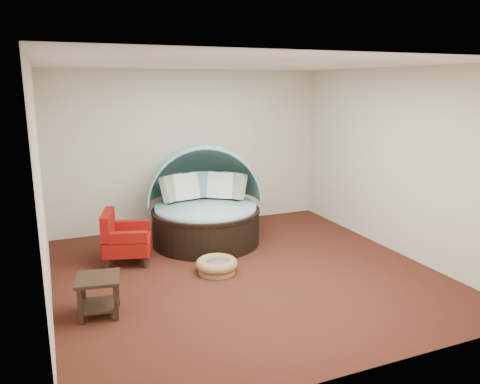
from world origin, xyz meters
name	(u,v)px	position (x,y,z in m)	size (l,w,h in m)	color
floor	(246,273)	(0.00, 0.00, 0.00)	(5.00, 5.00, 0.00)	#481E14
wall_back	(191,149)	(0.00, 2.50, 1.40)	(5.00, 5.00, 0.00)	beige
wall_front	(364,225)	(0.00, -2.50, 1.40)	(5.00, 5.00, 0.00)	beige
wall_left	(41,190)	(-2.50, 0.00, 1.40)	(5.00, 5.00, 0.00)	beige
wall_right	(397,162)	(2.50, 0.00, 1.40)	(5.00, 5.00, 0.00)	beige
ceiling	(246,64)	(0.00, 0.00, 2.80)	(5.00, 5.00, 0.00)	white
canopy_daybed	(205,197)	(-0.08, 1.50, 0.74)	(2.13, 2.09, 1.61)	black
pet_basket	(217,265)	(-0.37, 0.16, 0.11)	(0.72, 0.72, 0.20)	#956B43
red_armchair	(124,239)	(-1.48, 1.05, 0.36)	(0.82, 0.82, 0.78)	black
side_table	(99,290)	(-2.00, -0.46, 0.29)	(0.55, 0.55, 0.45)	black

